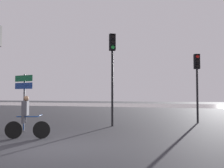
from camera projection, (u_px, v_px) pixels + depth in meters
ground_plane at (46, 149)px, 7.62m from camera, size 120.00×120.00×0.00m
water_strip at (165, 105)px, 41.12m from camera, size 80.00×16.00×0.01m
traffic_light_center at (112, 62)px, 13.39m from camera, size 0.40×0.42×4.95m
traffic_light_far_right at (197, 75)px, 14.95m from camera, size 0.39×0.41×4.13m
direction_sign_post at (24, 92)px, 11.32m from camera, size 1.08×0.25×2.60m
cyclist at (26, 117)px, 9.44m from camera, size 1.62×0.69×1.62m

